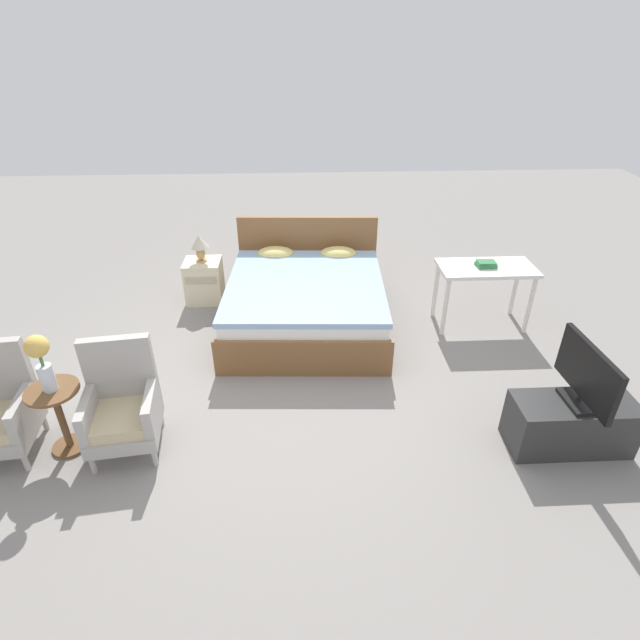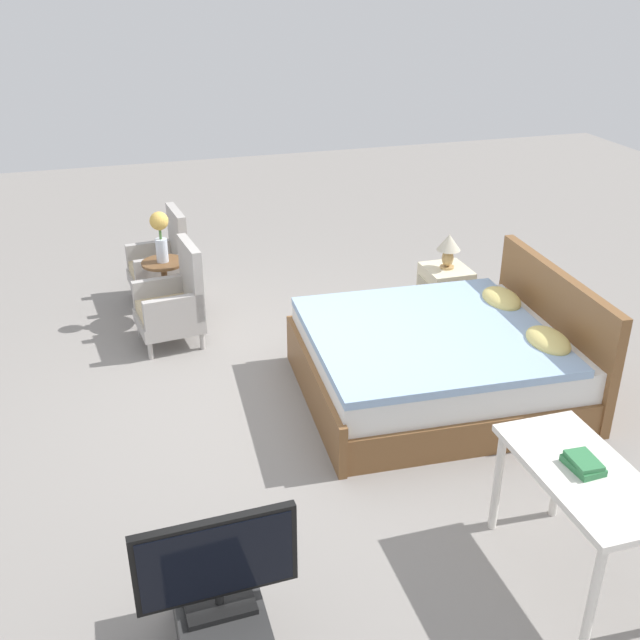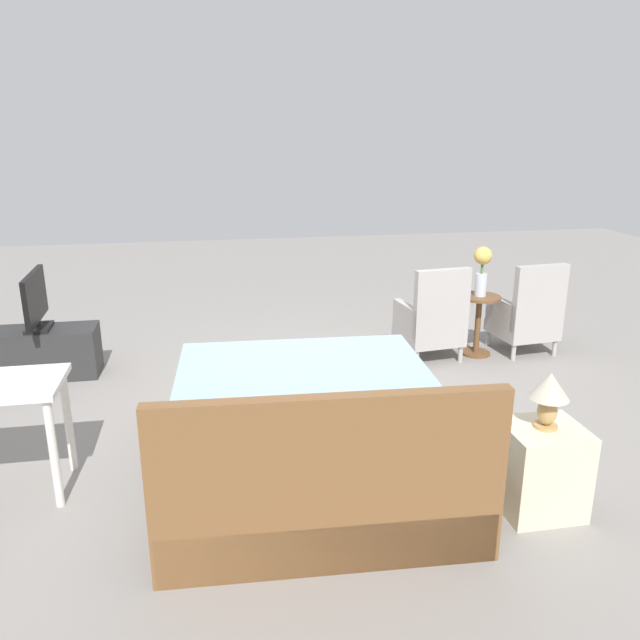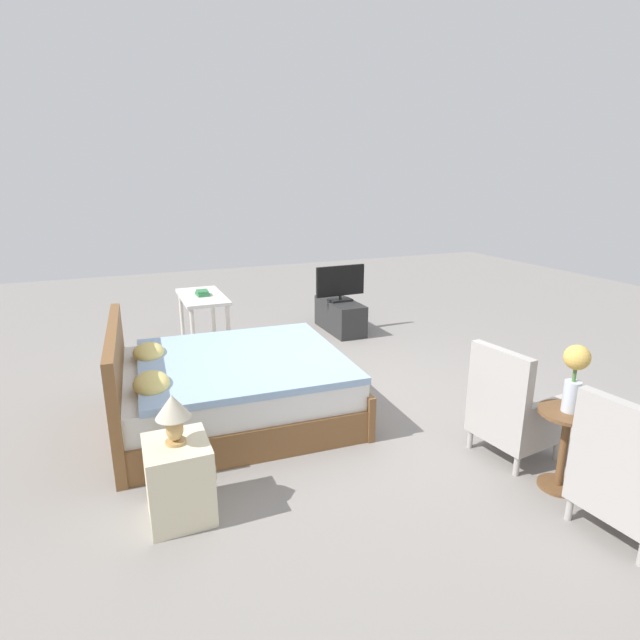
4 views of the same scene
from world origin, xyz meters
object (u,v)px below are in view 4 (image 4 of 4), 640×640
object	(u,v)px
side_table	(565,440)
tv_stand	(340,316)
armchair_by_window_left	(628,479)
table_lamp	(173,412)
bed	(229,387)
flower_vase	(575,371)
vanity_desk	(203,303)
book_stack	(202,293)
armchair_by_window_right	(511,412)
tv_flatscreen	(340,283)
nightstand	(179,479)

from	to	relation	value
side_table	tv_stand	world-z (taller)	side_table
armchair_by_window_left	table_lamp	size ratio (longest dim) A/B	2.79
bed	flower_vase	world-z (taller)	flower_vase
table_lamp	vanity_desk	world-z (taller)	table_lamp
side_table	book_stack	distance (m)	4.35
flower_vase	armchair_by_window_right	bearing A→B (deg)	3.46
armchair_by_window_left	side_table	distance (m)	0.50
armchair_by_window_left	tv_stand	world-z (taller)	armchair_by_window_left
bed	vanity_desk	size ratio (longest dim) A/B	2.03
bed	tv_flatscreen	world-z (taller)	bed
armchair_by_window_right	flower_vase	bearing A→B (deg)	-176.54
armchair_by_window_right	nightstand	distance (m)	2.52
armchair_by_window_right	vanity_desk	distance (m)	3.91
armchair_by_window_left	vanity_desk	world-z (taller)	armchair_by_window_left
nightstand	tv_flatscreen	distance (m)	4.31
flower_vase	tv_flatscreen	distance (m)	4.07
tv_flatscreen	vanity_desk	world-z (taller)	tv_flatscreen
vanity_desk	tv_stand	bearing A→B (deg)	-87.21
tv_stand	book_stack	world-z (taller)	book_stack
tv_flatscreen	tv_stand	bearing A→B (deg)	-177.78
tv_stand	table_lamp	bearing A→B (deg)	140.90
side_table	tv_flatscreen	size ratio (longest dim) A/B	0.81
tv_stand	nightstand	bearing A→B (deg)	140.91
armchair_by_window_left	book_stack	world-z (taller)	armchair_by_window_left
bed	tv_flatscreen	xyz separation A→B (m)	(2.08, -2.09, 0.41)
bed	tv_stand	distance (m)	2.95
flower_vase	tv_flatscreen	size ratio (longest dim) A/B	0.64
bed	table_lamp	distance (m)	1.46
armchair_by_window_left	tv_stand	size ratio (longest dim) A/B	0.96
side_table	flower_vase	world-z (taller)	flower_vase
armchair_by_window_left	side_table	bearing A→B (deg)	-3.37
flower_vase	nightstand	world-z (taller)	flower_vase
armchair_by_window_right	side_table	bearing A→B (deg)	-176.54
armchair_by_window_right	armchair_by_window_left	bearing A→B (deg)	179.99
flower_vase	table_lamp	size ratio (longest dim) A/B	1.45
side_table	vanity_desk	bearing A→B (deg)	24.24
armchair_by_window_left	side_table	xyz separation A→B (m)	(0.50, -0.03, -0.00)
bed	armchair_by_window_left	size ratio (longest dim) A/B	2.29
armchair_by_window_right	tv_flatscreen	xyz separation A→B (m)	(3.58, -0.20, 0.33)
side_table	tv_flatscreen	distance (m)	4.08
flower_vase	armchair_by_window_left	bearing A→B (deg)	176.63
book_stack	bed	bearing A→B (deg)	176.04
tv_flatscreen	table_lamp	bearing A→B (deg)	140.92
armchair_by_window_right	table_lamp	size ratio (longest dim) A/B	2.79
tv_stand	tv_flatscreen	bearing A→B (deg)	2.22
book_stack	flower_vase	bearing A→B (deg)	-155.70
tv_flatscreen	book_stack	world-z (taller)	tv_flatscreen
book_stack	nightstand	bearing A→B (deg)	166.85
tv_stand	tv_flatscreen	size ratio (longest dim) A/B	1.30
nightstand	tv_stand	world-z (taller)	nightstand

